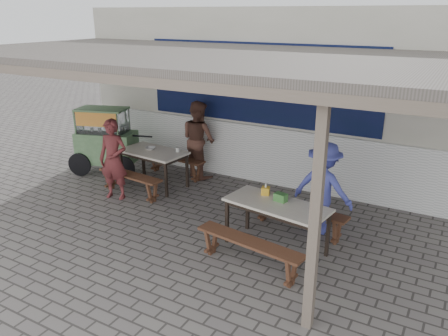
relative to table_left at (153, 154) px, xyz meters
name	(u,v)px	position (x,y,z in m)	size (l,w,h in m)	color
ground	(183,242)	(1.86, -1.68, -0.67)	(60.00, 60.00, 0.00)	#655F5B
back_wall	(277,96)	(1.86, 1.90, 1.05)	(9.00, 1.28, 3.50)	beige
warung_roof	(212,59)	(1.88, -0.78, 2.04)	(9.00, 4.21, 2.81)	#5C554F
table_left	(153,154)	(0.00, 0.00, 0.00)	(1.43, 0.88, 0.75)	beige
bench_left_street	(130,179)	(-0.06, -0.66, -0.33)	(1.48, 0.42, 0.45)	brown
bench_left_wall	(175,161)	(0.06, 0.66, -0.33)	(1.48, 0.42, 0.45)	brown
table_right	(277,208)	(3.20, -1.16, 0.00)	(1.62, 0.89, 0.75)	beige
bench_right_street	(249,247)	(3.10, -1.86, -0.33)	(1.66, 0.51, 0.45)	brown
bench_right_wall	(299,212)	(3.30, -0.46, -0.33)	(1.66, 0.51, 0.45)	brown
vendor_cart	(105,138)	(-1.40, 0.12, 0.12)	(1.71, 1.10, 1.45)	#6C9765
patron_street_side	(113,160)	(-0.26, -0.87, 0.10)	(0.56, 0.37, 1.55)	maroon
patron_wall_side	(199,139)	(0.49, 0.95, 0.16)	(0.81, 0.63, 1.66)	brown
patron_right_table	(323,188)	(3.61, -0.26, 0.09)	(0.98, 0.56, 1.52)	#464DB3
tissue_box	(266,191)	(2.92, -0.93, 0.14)	(0.12, 0.12, 0.12)	gold
donation_box	(281,197)	(3.22, -1.05, 0.14)	(0.18, 0.12, 0.12)	#3E7B36
condiment_jar	(178,150)	(0.47, 0.20, 0.12)	(0.08, 0.08, 0.09)	silver
condiment_bowl	(151,148)	(-0.10, 0.05, 0.10)	(0.19, 0.19, 0.05)	silver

